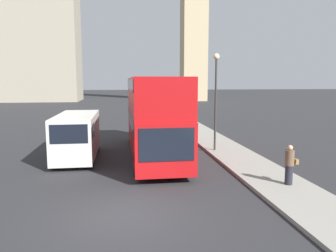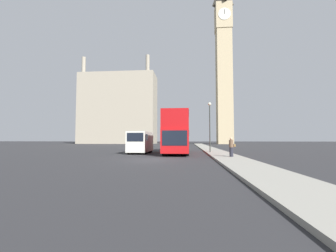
{
  "view_description": "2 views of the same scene",
  "coord_description": "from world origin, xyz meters",
  "px_view_note": "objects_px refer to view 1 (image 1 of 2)",
  "views": [
    {
      "loc": [
        -0.01,
        -10.16,
        4.26
      ],
      "look_at": [
        2.75,
        9.28,
        1.55
      ],
      "focal_mm": 35.0,
      "sensor_mm": 36.0,
      "label": 1
    },
    {
      "loc": [
        2.93,
        -17.44,
        1.6
      ],
      "look_at": [
        0.08,
        15.11,
        3.53
      ],
      "focal_mm": 24.0,
      "sensor_mm": 36.0,
      "label": 2
    }
  ],
  "objects_px": {
    "pedestrian": "(290,165)",
    "red_double_decker_bus": "(153,113)",
    "white_van": "(77,135)",
    "street_lamp": "(216,87)"
  },
  "relations": [
    {
      "from": "white_van",
      "to": "pedestrian",
      "type": "bearing_deg",
      "value": -34.92
    },
    {
      "from": "red_double_decker_bus",
      "to": "white_van",
      "type": "distance_m",
      "value": 4.38
    },
    {
      "from": "white_van",
      "to": "pedestrian",
      "type": "relative_size",
      "value": 3.53
    },
    {
      "from": "pedestrian",
      "to": "red_double_decker_bus",
      "type": "bearing_deg",
      "value": 126.11
    },
    {
      "from": "red_double_decker_bus",
      "to": "pedestrian",
      "type": "bearing_deg",
      "value": -53.89
    },
    {
      "from": "pedestrian",
      "to": "street_lamp",
      "type": "distance_m",
      "value": 7.48
    },
    {
      "from": "red_double_decker_bus",
      "to": "pedestrian",
      "type": "distance_m",
      "value": 8.28
    },
    {
      "from": "white_van",
      "to": "pedestrian",
      "type": "height_order",
      "value": "white_van"
    },
    {
      "from": "pedestrian",
      "to": "white_van",
      "type": "bearing_deg",
      "value": 145.08
    },
    {
      "from": "white_van",
      "to": "pedestrian",
      "type": "xyz_separation_m",
      "value": [
        9.01,
        -6.29,
        -0.37
      ]
    }
  ]
}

